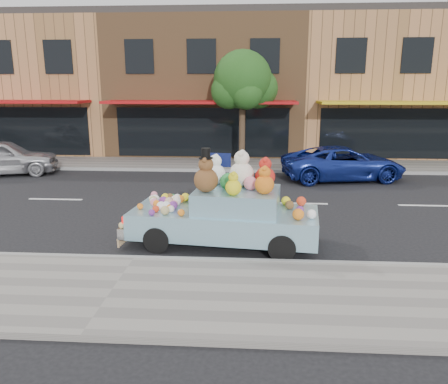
# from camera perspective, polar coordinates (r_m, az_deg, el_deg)

# --- Properties ---
(ground) EXTENTS (120.00, 120.00, 0.00)m
(ground) POSITION_cam_1_polar(r_m,az_deg,el_deg) (14.27, -6.40, -1.23)
(ground) COLOR black
(ground) RESTS_ON ground
(near_sidewalk) EXTENTS (60.00, 3.00, 0.12)m
(near_sidewalk) POSITION_cam_1_polar(r_m,az_deg,el_deg) (8.32, -14.34, -12.50)
(near_sidewalk) COLOR gray
(near_sidewalk) RESTS_ON ground
(far_sidewalk) EXTENTS (60.00, 3.00, 0.12)m
(far_sidewalk) POSITION_cam_1_polar(r_m,az_deg,el_deg) (20.54, -3.27, 3.64)
(far_sidewalk) COLOR gray
(far_sidewalk) RESTS_ON ground
(near_kerb) EXTENTS (60.00, 0.12, 0.13)m
(near_kerb) POSITION_cam_1_polar(r_m,az_deg,el_deg) (9.62, -11.61, -8.59)
(near_kerb) COLOR gray
(near_kerb) RESTS_ON ground
(far_kerb) EXTENTS (60.00, 0.12, 0.13)m
(far_kerb) POSITION_cam_1_polar(r_m,az_deg,el_deg) (19.08, -3.81, 2.86)
(far_kerb) COLOR gray
(far_kerb) RESTS_ON ground
(storefront_left) EXTENTS (10.00, 9.80, 7.30)m
(storefront_left) POSITION_cam_1_polar(r_m,az_deg,el_deg) (28.42, -22.91, 12.70)
(storefront_left) COLOR #AC7448
(storefront_left) RESTS_ON ground
(storefront_mid) EXTENTS (10.00, 9.80, 7.30)m
(storefront_mid) POSITION_cam_1_polar(r_m,az_deg,el_deg) (25.66, -1.87, 13.73)
(storefront_mid) COLOR olive
(storefront_mid) RESTS_ON ground
(storefront_right) EXTENTS (10.00, 9.80, 7.30)m
(storefront_right) POSITION_cam_1_polar(r_m,az_deg,el_deg) (26.62, 20.68, 12.88)
(storefront_right) COLOR #AC7448
(storefront_right) RESTS_ON ground
(street_tree) EXTENTS (3.00, 2.70, 5.22)m
(street_tree) POSITION_cam_1_polar(r_m,az_deg,el_deg) (20.12, 2.52, 13.84)
(street_tree) COLOR #38281C
(street_tree) RESTS_ON ground
(car_silver) EXTENTS (4.71, 2.97, 1.49)m
(car_silver) POSITION_cam_1_polar(r_m,az_deg,el_deg) (20.47, -27.00, 4.07)
(car_silver) COLOR #B8B9BE
(car_silver) RESTS_ON ground
(car_blue) EXTENTS (5.09, 3.00, 1.33)m
(car_blue) POSITION_cam_1_polar(r_m,az_deg,el_deg) (17.94, 15.31, 3.64)
(car_blue) COLOR navy
(car_blue) RESTS_ON ground
(art_car) EXTENTS (4.65, 2.24, 2.34)m
(art_car) POSITION_cam_1_polar(r_m,az_deg,el_deg) (10.21, 0.15, -2.54)
(art_car) COLOR black
(art_car) RESTS_ON ground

